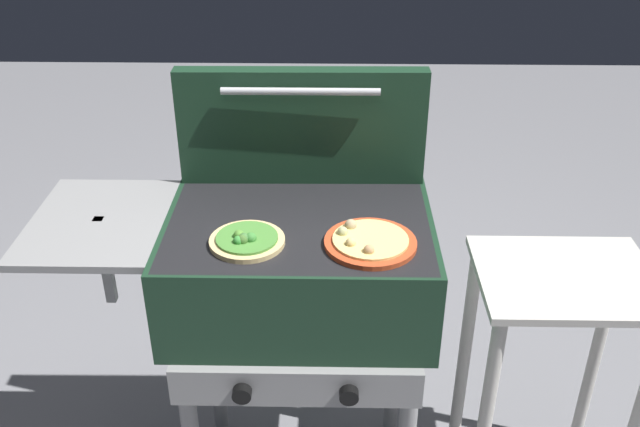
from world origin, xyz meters
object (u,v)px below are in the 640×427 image
at_px(pizza_veggie, 247,240).
at_px(pizza_cheese, 369,242).
at_px(prep_table, 553,343).
at_px(grill, 294,272).

bearing_deg(pizza_veggie, pizza_cheese, -0.04).
relative_size(pizza_veggie, pizza_cheese, 0.82).
xyz_separation_m(pizza_veggie, prep_table, (0.77, 0.11, -0.37)).
height_order(pizza_veggie, prep_table, pizza_veggie).
height_order(pizza_veggie, pizza_cheese, same).
distance_m(grill, pizza_cheese, 0.25).
xyz_separation_m(grill, prep_table, (0.67, 0.00, -0.22)).
xyz_separation_m(pizza_cheese, prep_table, (0.50, 0.11, -0.37)).
relative_size(grill, pizza_veggie, 5.63).
height_order(grill, pizza_veggie, pizza_veggie).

